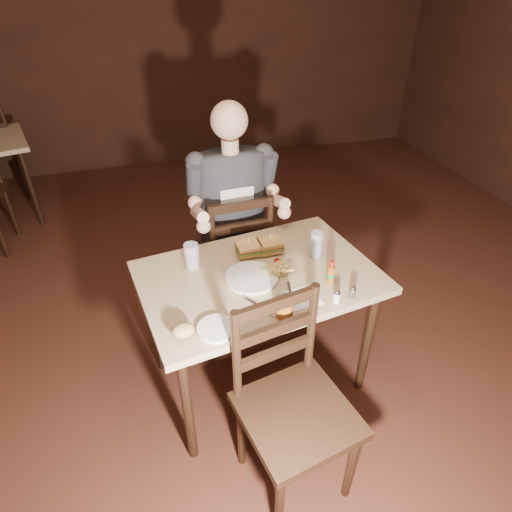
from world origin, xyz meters
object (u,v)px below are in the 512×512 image
object	(u,v)px
chair_far	(233,253)
glass_left	(192,256)
diner	(233,187)
dinner_plate	(252,278)
glass_right	(316,245)
chair_near	(297,414)
hot_sauce	(331,271)
syrup_dispenser	(284,308)
main_table	(259,287)
side_plate	(217,329)

from	to	relation	value
chair_far	glass_left	bearing A→B (deg)	53.13
chair_far	diner	world-z (taller)	diner
chair_far	dinner_plate	bearing A→B (deg)	81.41
dinner_plate	glass_right	xyz separation A→B (m)	(0.38, 0.10, 0.07)
chair_near	hot_sauce	bearing A→B (deg)	44.05
chair_far	diner	size ratio (longest dim) A/B	0.99
glass_left	chair_near	bearing A→B (deg)	-69.93
chair_far	hot_sauce	distance (m)	0.93
glass_right	syrup_dispenser	world-z (taller)	glass_right
main_table	chair_near	bearing A→B (deg)	-91.69
dinner_plate	syrup_dispenser	distance (m)	0.31
dinner_plate	glass_left	size ratio (longest dim) A/B	1.88
diner	chair_near	bearing A→B (deg)	-94.97
syrup_dispenser	diner	bearing A→B (deg)	81.47
hot_sauce	dinner_plate	bearing A→B (deg)	160.86
hot_sauce	diner	bearing A→B (deg)	111.59
diner	glass_right	distance (m)	0.63
main_table	chair_near	distance (m)	0.67
main_table	hot_sauce	world-z (taller)	hot_sauce
dinner_plate	glass_left	world-z (taller)	glass_left
dinner_plate	hot_sauce	size ratio (longest dim) A/B	2.06
chair_far	hot_sauce	size ratio (longest dim) A/B	7.67
chair_far	glass_left	xyz separation A→B (m)	(-0.33, -0.49, 0.36)
dinner_plate	hot_sauce	bearing A→B (deg)	-19.14
diner	dinner_plate	bearing A→B (deg)	-99.27
chair_near	glass_right	bearing A→B (deg)	52.53
chair_far	glass_right	distance (m)	0.75
chair_far	syrup_dispenser	bearing A→B (deg)	86.83
chair_near	glass_left	bearing A→B (deg)	99.37
hot_sauce	syrup_dispenser	distance (m)	0.35
syrup_dispenser	side_plate	size ratio (longest dim) A/B	0.64
main_table	glass_left	bearing A→B (deg)	152.94
main_table	glass_left	xyz separation A→B (m)	(-0.31, 0.16, 0.15)
chair_far	dinner_plate	size ratio (longest dim) A/B	3.72
dinner_plate	side_plate	distance (m)	0.39
dinner_plate	hot_sauce	world-z (taller)	hot_sauce
main_table	chair_far	bearing A→B (deg)	88.34
chair_far	glass_right	bearing A→B (deg)	115.69
diner	syrup_dispenser	bearing A→B (deg)	-93.34
main_table	glass_right	world-z (taller)	glass_right
chair_near	glass_left	world-z (taller)	chair_near
main_table	chair_far	distance (m)	0.68
dinner_plate	chair_far	bearing A→B (deg)	84.51
chair_near	hot_sauce	xyz separation A→B (m)	(0.34, 0.48, 0.34)
hot_sauce	side_plate	bearing A→B (deg)	-163.96
main_table	chair_near	world-z (taller)	chair_near
glass_right	chair_near	bearing A→B (deg)	-116.76
glass_left	syrup_dispenser	world-z (taller)	glass_left
hot_sauce	side_plate	xyz separation A→B (m)	(-0.61, -0.17, -0.06)
main_table	glass_left	size ratio (longest dim) A/B	9.28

